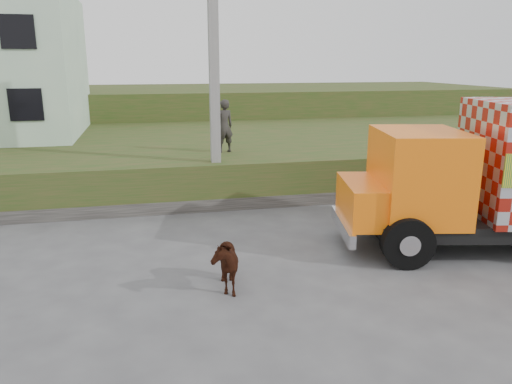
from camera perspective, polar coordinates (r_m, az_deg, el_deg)
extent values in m
plane|color=#474749|center=(12.57, 3.04, -7.10)|extent=(120.00, 120.00, 0.00)
cube|color=#274918|center=(21.83, -3.92, 4.34)|extent=(40.00, 12.00, 1.50)
cube|color=#274918|center=(33.54, -7.06, 9.18)|extent=(40.00, 12.00, 3.00)
cube|color=#595651|center=(16.11, -7.83, -1.52)|extent=(16.00, 0.50, 0.40)
cube|color=gray|center=(16.00, -4.79, 12.27)|extent=(0.30, 0.30, 8.00)
cube|color=orange|center=(13.05, 18.03, 1.87)|extent=(2.45, 2.88, 2.21)
cube|color=orange|center=(12.85, 12.43, -0.97)|extent=(1.55, 2.49, 0.99)
cube|color=silver|center=(12.93, 9.89, -3.82)|extent=(0.67, 2.52, 0.33)
cylinder|color=black|center=(12.08, 16.94, -5.60)|extent=(1.27, 0.62, 1.21)
cylinder|color=black|center=(14.39, 13.95, -2.13)|extent=(1.27, 0.62, 1.21)
imported|color=black|center=(10.58, -3.86, -7.93)|extent=(0.66, 1.42, 1.20)
imported|color=#292624|center=(17.91, -3.67, 7.53)|extent=(0.78, 0.62, 1.88)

